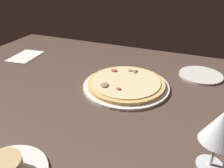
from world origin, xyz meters
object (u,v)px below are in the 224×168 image
pizza_main (126,84)px  paper_menu (25,56)px  wine_glass_far (221,128)px  side_plate (201,75)px

pizza_main → paper_menu: size_ratio=1.89×
pizza_main → wine_glass_far: 42.77cm
side_plate → paper_menu: side_plate is taller
side_plate → paper_menu: (84.01, 10.15, -0.30)cm
pizza_main → side_plate: size_ratio=1.86×
pizza_main → side_plate: 33.37cm
pizza_main → wine_glass_far: bearing=137.1°
pizza_main → wine_glass_far: size_ratio=2.10×
side_plate → paper_menu: bearing=6.9°
pizza_main → paper_menu: bearing=-10.4°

